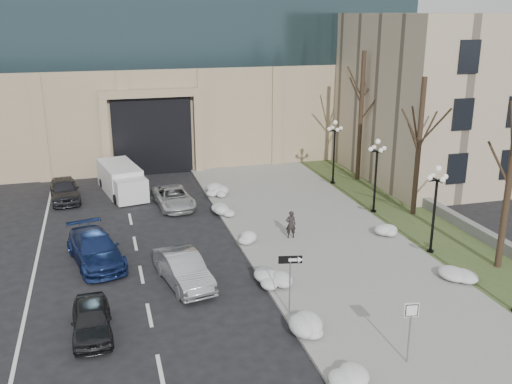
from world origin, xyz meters
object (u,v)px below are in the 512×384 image
lamppost_c (376,166)px  lamppost_d (334,143)px  car_a (92,320)px  keep_sign (411,320)px  car_c (95,249)px  car_b (184,270)px  car_e (64,190)px  box_truck (122,180)px  one_way_sign (294,267)px  lamppost_b (436,198)px  pedestrian (291,224)px  car_d (173,197)px

lamppost_c → lamppost_d: (0.00, 6.50, 0.00)m
car_a → keep_sign: keep_sign is taller
car_c → lamppost_c: 17.29m
car_b → car_e: 15.53m
box_truck → one_way_sign: 20.05m
car_a → one_way_sign: (8.04, -0.80, 1.61)m
car_e → car_a: bearing=-90.4°
keep_sign → car_a: bearing=165.1°
car_e → lamppost_c: size_ratio=0.94×
lamppost_d → one_way_sign: bearing=-117.7°
car_c → lamppost_c: bearing=-2.1°
car_c → car_e: size_ratio=1.18×
one_way_sign → lamppost_b: (9.04, 4.19, 0.83)m
lamppost_d → car_e: bearing=175.9°
lamppost_c → keep_sign: bearing=-112.6°
pedestrian → lamppost_d: 11.47m
box_truck → lamppost_b: bearing=-56.0°
car_b → pedestrian: pedestrian is taller
car_b → lamppost_d: 18.56m
lamppost_c → lamppost_d: bearing=90.0°
car_e → keep_sign: size_ratio=1.82×
car_a → lamppost_b: (17.08, 3.39, 2.44)m
car_a → box_truck: bearing=82.0°
box_truck → lamppost_b: (14.96, -14.92, 2.13)m
car_a → lamppost_d: bearing=42.4°
car_a → one_way_sign: size_ratio=1.38×
car_b → lamppost_c: size_ratio=0.95×
keep_sign → one_way_sign: bearing=133.1°
pedestrian → lamppost_c: 7.33m
lamppost_b → lamppost_d: (0.00, 13.00, 0.00)m
box_truck → car_c: bearing=-110.5°
box_truck → keep_sign: size_ratio=2.60×
keep_sign → lamppost_c: size_ratio=0.52×
car_a → pedestrian: 12.82m
lamppost_b → lamppost_c: 6.50m
box_truck → car_b: bearing=-93.5°
one_way_sign → lamppost_d: (9.04, 17.19, 0.83)m
pedestrian → one_way_sign: one_way_sign is taller
car_e → lamppost_d: 18.94m
car_d → lamppost_b: (11.92, -11.13, 2.44)m
car_b → pedestrian: size_ratio=2.88×
box_truck → lamppost_d: lamppost_d is taller
car_a → lamppost_b: size_ratio=0.79×
one_way_sign → lamppost_b: size_ratio=0.57×
car_b → pedestrian: (6.53, 3.83, 0.16)m
car_c → pedestrian: bearing=-10.7°
car_d → lamppost_d: (11.92, 1.87, 2.44)m
lamppost_d → pedestrian: bearing=-124.8°
car_b → keep_sign: (6.71, -8.45, 1.07)m
car_c → car_d: car_c is taller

